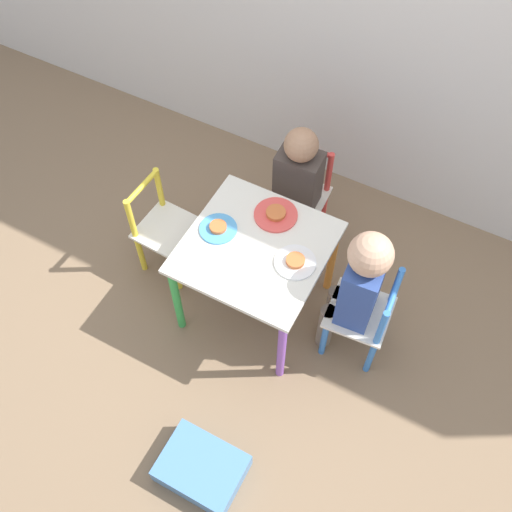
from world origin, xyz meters
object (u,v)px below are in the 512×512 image
object	(u,v)px
plate_left	(218,228)
chair_red	(300,197)
plate_back	(276,214)
chair_blue	(364,316)
kids_table	(256,256)
child_right	(358,285)
child_back	(297,182)
plate_right	(295,262)
chair_yellow	(164,229)
storage_bin	(202,468)

from	to	relation	value
plate_left	chair_red	bearing A→B (deg)	72.99
plate_back	chair_red	bearing A→B (deg)	94.63
plate_back	plate_left	size ratio (longest dim) A/B	1.18
chair_blue	plate_back	world-z (taller)	chair_blue
kids_table	child_right	size ratio (longest dim) A/B	0.74
child_back	plate_right	size ratio (longest dim) A/B	4.26
child_right	plate_right	world-z (taller)	child_right
kids_table	chair_yellow	bearing A→B (deg)	177.02
child_right	plate_left	size ratio (longest dim) A/B	4.94
chair_blue	storage_bin	xyz separation A→B (m)	(-0.33, -0.83, -0.21)
kids_table	storage_bin	bearing A→B (deg)	-77.60
chair_red	storage_bin	world-z (taller)	chair_red
chair_red	plate_left	world-z (taller)	chair_red
plate_left	storage_bin	distance (m)	0.97
chair_red	child_right	xyz separation A→B (m)	(0.47, -0.46, 0.22)
child_back	child_right	world-z (taller)	child_right
plate_right	plate_left	xyz separation A→B (m)	(-0.36, 0.00, 0.00)
chair_red	storage_bin	size ratio (longest dim) A/B	1.60
chair_yellow	child_right	size ratio (longest dim) A/B	0.67
child_back	plate_back	distance (m)	0.27
kids_table	plate_right	size ratio (longest dim) A/B	3.38
child_back	storage_bin	bearing A→B (deg)	-83.89
plate_left	storage_bin	size ratio (longest dim) A/B	0.49
chair_yellow	plate_back	distance (m)	0.58
child_back	plate_left	distance (m)	0.47
child_right	plate_right	size ratio (longest dim) A/B	4.60
plate_back	plate_right	distance (m)	0.25
child_back	storage_bin	xyz separation A→B (m)	(0.20, -1.22, -0.38)
chair_blue	plate_back	distance (m)	0.57
plate_back	plate_left	xyz separation A→B (m)	(-0.18, -0.18, 0.00)
chair_blue	chair_red	bearing A→B (deg)	-135.78
kids_table	plate_right	bearing A→B (deg)	0.00
chair_blue	plate_left	size ratio (longest dim) A/B	3.29
storage_bin	child_right	bearing A→B (deg)	72.00
plate_left	plate_right	bearing A→B (deg)	-0.00
chair_red	plate_right	size ratio (longest dim) A/B	3.06
chair_red	plate_left	xyz separation A→B (m)	(-0.15, -0.50, 0.24)
plate_back	kids_table	bearing A→B (deg)	-90.00
plate_right	plate_left	bearing A→B (deg)	180.00
storage_bin	plate_right	bearing A→B (deg)	89.57
chair_blue	child_right	world-z (taller)	child_right
chair_yellow	chair_blue	bearing A→B (deg)	-86.25
plate_left	child_back	bearing A→B (deg)	70.37
kids_table	plate_back	distance (m)	0.20
child_back	plate_back	world-z (taller)	child_back
chair_red	plate_left	distance (m)	0.58
kids_table	chair_blue	bearing A→B (deg)	4.53
chair_blue	plate_left	bearing A→B (deg)	-91.19
plate_left	storage_bin	xyz separation A→B (m)	(0.35, -0.79, -0.45)
chair_red	child_back	size ratio (longest dim) A/B	0.72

